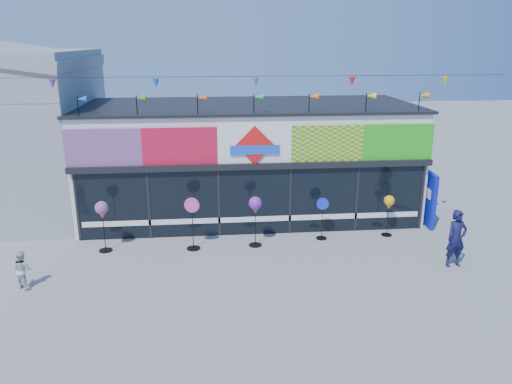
{
  "coord_description": "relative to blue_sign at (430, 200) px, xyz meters",
  "views": [
    {
      "loc": [
        -1.47,
        -12.41,
        6.37
      ],
      "look_at": [
        -0.09,
        2.0,
        1.93
      ],
      "focal_mm": 35.0,
      "sensor_mm": 36.0,
      "label": 1
    }
  ],
  "objects": [
    {
      "name": "ground",
      "position": [
        -6.2,
        -3.6,
        -0.97
      ],
      "size": [
        80.0,
        80.0,
        0.0
      ],
      "primitive_type": "plane",
      "color": "gray",
      "rests_on": "ground"
    },
    {
      "name": "spinner_3",
      "position": [
        -4.02,
        -0.82,
        -0.22
      ],
      "size": [
        0.4,
        0.36,
        1.43
      ],
      "color": "black",
      "rests_on": "ground"
    },
    {
      "name": "spinner_4",
      "position": [
        -1.75,
        -0.73,
        0.16
      ],
      "size": [
        0.36,
        0.36,
        1.41
      ],
      "color": "black",
      "rests_on": "ground"
    },
    {
      "name": "spinner_2",
      "position": [
        -6.28,
        -1.19,
        0.35
      ],
      "size": [
        0.42,
        0.42,
        1.65
      ],
      "color": "black",
      "rests_on": "ground"
    },
    {
      "name": "child",
      "position": [
        -12.7,
        -3.44,
        -0.45
      ],
      "size": [
        0.59,
        0.54,
        1.05
      ],
      "primitive_type": "imported",
      "rotation": [
        0.0,
        0.0,
        2.51
      ],
      "color": "silver",
      "rests_on": "ground"
    },
    {
      "name": "blue_sign",
      "position": [
        0.0,
        0.0,
        0.0
      ],
      "size": [
        0.22,
        0.98,
        1.94
      ],
      "rotation": [
        0.0,
        0.0,
        -0.07
      ],
      "color": "#0B18AC",
      "rests_on": "ground"
    },
    {
      "name": "kite_shop",
      "position": [
        -6.2,
        2.34,
        1.07
      ],
      "size": [
        16.0,
        5.7,
        5.31
      ],
      "color": "white",
      "rests_on": "ground"
    },
    {
      "name": "adult_man",
      "position": [
        -0.62,
        -3.24,
        -0.12
      ],
      "size": [
        0.68,
        0.5,
        1.71
      ],
      "primitive_type": "imported",
      "rotation": [
        0.0,
        0.0,
        0.15
      ],
      "color": "#13123A",
      "rests_on": "ground"
    },
    {
      "name": "spinner_1",
      "position": [
        -8.26,
        -1.27,
        -0.07
      ],
      "size": [
        0.48,
        0.43,
        1.71
      ],
      "color": "black",
      "rests_on": "ground"
    },
    {
      "name": "spinner_0",
      "position": [
        -11.01,
        -1.17,
        0.34
      ],
      "size": [
        0.42,
        0.42,
        1.64
      ],
      "color": "black",
      "rests_on": "ground"
    }
  ]
}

